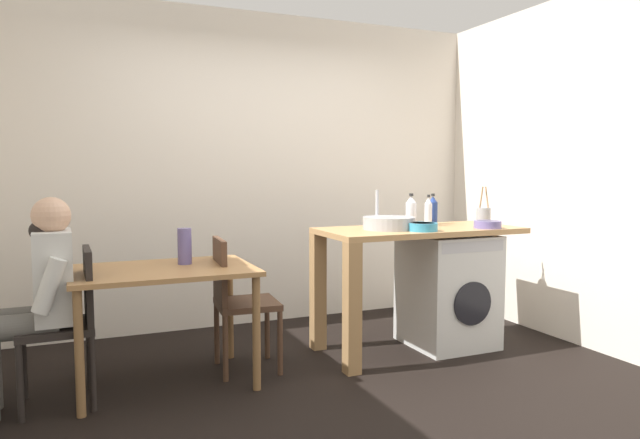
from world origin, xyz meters
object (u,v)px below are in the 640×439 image
bottle_clear_small (433,210)px  utensil_crock (484,215)px  vase (185,246)px  chair_opposite (236,296)px  mixing_bowl (423,226)px  chair_person_seat (69,317)px  bottle_squat_brown (428,212)px  seated_person (37,291)px  dining_table (164,283)px  washing_machine (448,290)px  bottle_tall_green (411,211)px  colander (488,224)px

bottle_clear_small → utensil_crock: size_ratio=0.81×
utensil_crock → vase: utensil_crock is taller
bottle_clear_small → chair_opposite: bearing=-175.3°
chair_opposite → bottle_clear_small: (1.64, 0.13, 0.52)m
vase → mixing_bowl: bearing=-11.1°
chair_person_seat → bottle_squat_brown: (2.55, 0.18, 0.52)m
bottle_squat_brown → seated_person: bearing=-176.2°
dining_table → seated_person: (-0.71, -0.10, 0.03)m
bottle_clear_small → vase: bottle_clear_small is taller
washing_machine → bottle_tall_green: 0.67m
dining_table → chair_opposite: (0.48, 0.06, -0.14)m
chair_person_seat → seated_person: seated_person is taller
chair_person_seat → washing_machine: 2.67m
chair_opposite → utensil_crock: utensil_crock is taller
chair_person_seat → colander: 2.90m
vase → dining_table: bearing=-146.3°
washing_machine → colander: colander is taller
bottle_tall_green → colander: size_ratio=1.24×
seated_person → colander: bearing=-94.0°
mixing_bowl → bottle_squat_brown: bearing=50.5°
bottle_tall_green → utensil_crock: utensil_crock is taller
dining_table → bottle_tall_green: bottle_tall_green is taller
chair_opposite → colander: colander is taller
dining_table → chair_person_seat: bearing=-169.8°
vase → seated_person: bearing=-166.7°
bottle_squat_brown → mixing_bowl: size_ratio=1.14×
seated_person → washing_machine: (2.83, 0.08, -0.24)m
vase → chair_person_seat: bearing=-164.1°
washing_machine → bottle_squat_brown: bottle_squat_brown is taller
utensil_crock → chair_person_seat: bearing=-177.5°
chair_opposite → colander: (1.84, -0.29, 0.44)m
chair_person_seat → utensil_crock: bearing=-89.0°
bottle_squat_brown → vase: bottle_squat_brown is taller
seated_person → colander: (3.02, -0.13, 0.28)m
dining_table → colander: colander is taller
washing_machine → bottle_squat_brown: size_ratio=3.57×
dining_table → chair_person_seat: chair_person_seat is taller
seated_person → vase: (0.86, 0.20, 0.19)m
seated_person → bottle_tall_green: size_ratio=4.83×
washing_machine → bottle_clear_small: bearing=92.4°
bottle_tall_green → chair_person_seat: bearing=-173.7°
bottle_squat_brown → utensil_crock: (0.49, -0.04, -0.04)m
seated_person → bottle_tall_green: bearing=-85.5°
colander → washing_machine: bearing=130.7°
chair_opposite → colander: size_ratio=4.50×
bottle_squat_brown → vase: size_ratio=1.03×
chair_person_seat → bottle_clear_small: size_ratio=3.70×
colander → dining_table: bearing=174.2°
bottle_clear_small → seated_person: bearing=-174.1°
chair_person_seat → bottle_squat_brown: bottle_squat_brown is taller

